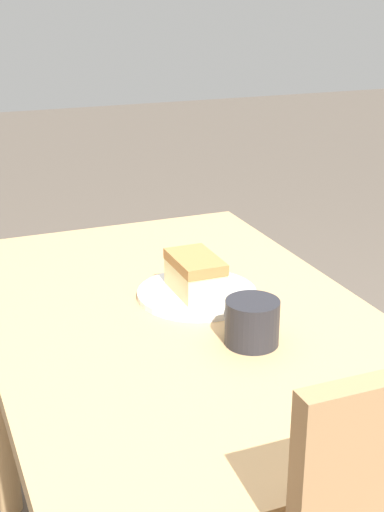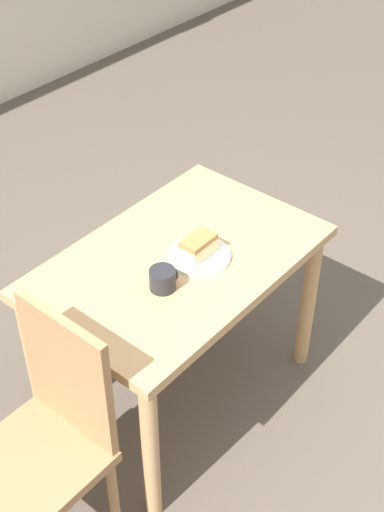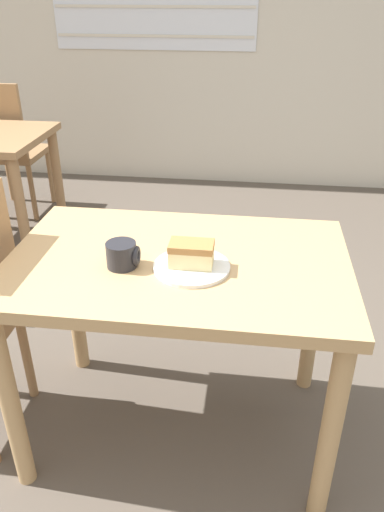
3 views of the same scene
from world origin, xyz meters
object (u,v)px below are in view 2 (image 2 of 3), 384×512
at_px(chair_near_window, 49,435).
at_px(cake_slice, 198,246).
at_px(plate, 199,255).
at_px(coffee_mug, 163,279).
at_px(dining_table_near, 178,281).

distance_m(chair_near_window, cake_slice, 0.82).
distance_m(plate, cake_slice, 0.04).
relative_size(chair_near_window, plate, 4.04).
relative_size(chair_near_window, coffee_mug, 9.36).
distance_m(dining_table_near, cake_slice, 0.18).
bearing_deg(dining_table_near, plate, -47.35).
bearing_deg(plate, chair_near_window, -178.54).
height_order(dining_table_near, chair_near_window, chair_near_window).
relative_size(dining_table_near, chair_near_window, 1.14).
relative_size(dining_table_near, coffee_mug, 10.71).
height_order(dining_table_near, cake_slice, cake_slice).
height_order(cake_slice, coffee_mug, cake_slice).
height_order(chair_near_window, plate, chair_near_window).
height_order(chair_near_window, coffee_mug, chair_near_window).
relative_size(cake_slice, coffee_mug, 1.32).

